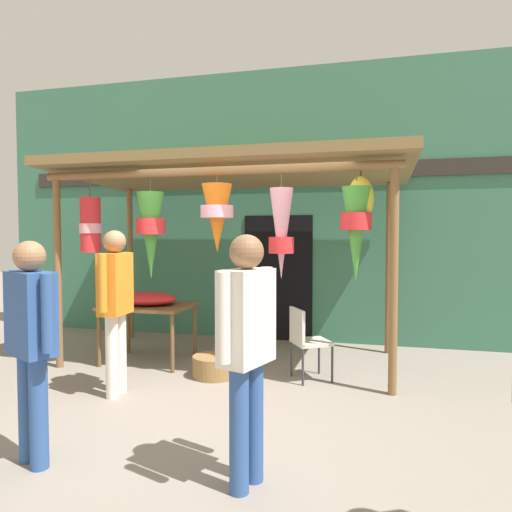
{
  "coord_description": "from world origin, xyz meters",
  "views": [
    {
      "loc": [
        1.49,
        -4.65,
        1.69
      ],
      "look_at": [
        -0.05,
        1.32,
        1.41
      ],
      "focal_mm": 32.51,
      "sensor_mm": 36.0,
      "label": 1
    }
  ],
  "objects": [
    {
      "name": "ground_plane",
      "position": [
        0.0,
        0.0,
        0.0
      ],
      "size": [
        30.0,
        30.0,
        0.0
      ],
      "primitive_type": "plane",
      "color": "gray"
    },
    {
      "name": "shop_facade",
      "position": [
        -0.0,
        2.74,
        2.15
      ],
      "size": [
        9.91,
        0.29,
        4.32
      ],
      "color": "#387056",
      "rests_on": "ground_plane"
    },
    {
      "name": "market_stall_canopy",
      "position": [
        -0.29,
        1.05,
        2.28
      ],
      "size": [
        4.58,
        2.3,
        2.65
      ],
      "color": "brown",
      "rests_on": "ground_plane"
    },
    {
      "name": "display_table",
      "position": [
        -1.41,
        0.9,
        0.68
      ],
      "size": [
        1.12,
        0.83,
        0.76
      ],
      "color": "brown",
      "rests_on": "ground_plane"
    },
    {
      "name": "flower_heap_on_table",
      "position": [
        -1.42,
        0.88,
        0.85
      ],
      "size": [
        0.82,
        0.58,
        0.17
      ],
      "color": "red",
      "rests_on": "display_table"
    },
    {
      "name": "folding_chair",
      "position": [
        0.72,
        0.65,
        0.5
      ],
      "size": [
        0.55,
        0.55,
        0.84
      ],
      "color": "beige",
      "rests_on": "ground_plane"
    },
    {
      "name": "wicker_basket_by_table",
      "position": [
        -0.35,
        0.51,
        0.13
      ],
      "size": [
        0.52,
        0.52,
        0.25
      ],
      "primitive_type": "cylinder",
      "color": "olive",
      "rests_on": "ground_plane"
    },
    {
      "name": "vendor_in_orange",
      "position": [
        0.67,
        -1.72,
        1.0
      ],
      "size": [
        0.33,
        0.57,
        1.69
      ],
      "color": "#2D5193",
      "rests_on": "ground_plane"
    },
    {
      "name": "shopper_by_bananas",
      "position": [
        -1.14,
        -0.35,
        1.03
      ],
      "size": [
        0.24,
        0.59,
        1.74
      ],
      "color": "silver",
      "rests_on": "ground_plane"
    },
    {
      "name": "passerby_at_right",
      "position": [
        -0.93,
        -1.82,
        0.97
      ],
      "size": [
        0.54,
        0.37,
        1.65
      ],
      "color": "#2D5193",
      "rests_on": "ground_plane"
    }
  ]
}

